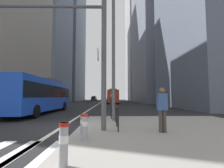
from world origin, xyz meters
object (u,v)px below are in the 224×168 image
at_px(car_oncoming_mid, 94,99).
at_px(pedestrian_walking, 162,107).
at_px(traffic_signal_gantry, 61,39).
at_px(street_lamp_post, 113,37).
at_px(pedestrian_waiting, 112,105).
at_px(car_receding_far, 110,99).
at_px(bollard_front, 64,142).
at_px(car_receding_near, 110,99).
at_px(city_bus_red_receding, 113,96).
at_px(bollard_right, 83,123).
at_px(city_bus_blue_oncoming, 41,94).
at_px(bollard_left, 85,125).

distance_m(car_oncoming_mid, pedestrian_walking, 60.69).
relative_size(traffic_signal_gantry, pedestrian_walking, 3.36).
xyz_separation_m(street_lamp_post, pedestrian_walking, (1.86, -3.46, -4.13)).
height_order(car_oncoming_mid, street_lamp_post, street_lamp_post).
bearing_deg(pedestrian_waiting, traffic_signal_gantry, -119.64).
bearing_deg(car_oncoming_mid, car_receding_far, -69.86).
bearing_deg(pedestrian_walking, bollard_front, -133.11).
relative_size(car_receding_near, car_receding_far, 0.87).
xyz_separation_m(city_bus_red_receding, bollard_right, (-1.87, -34.42, -1.25)).
bearing_deg(city_bus_red_receding, street_lamp_post, -91.18).
xyz_separation_m(bollard_front, bollard_right, (-0.06, 2.87, -0.06)).
bearing_deg(bollard_right, pedestrian_walking, 7.07).
relative_size(city_bus_blue_oncoming, pedestrian_walking, 6.65).
height_order(car_oncoming_mid, bollard_right, car_oncoming_mid).
distance_m(bollard_front, bollard_right, 2.87).
distance_m(car_receding_near, pedestrian_walking, 57.88).
xyz_separation_m(city_bus_blue_oncoming, pedestrian_walking, (8.67, -9.65, -0.69)).
xyz_separation_m(car_receding_near, bollard_right, (-1.39, -58.24, -0.41)).
bearing_deg(bollard_right, pedestrian_waiting, 76.33).
relative_size(car_receding_far, bollard_front, 5.30).
bearing_deg(pedestrian_waiting, street_lamp_post, -86.81).
relative_size(bollard_left, bollard_right, 1.09).
bearing_deg(car_receding_far, car_receding_near, 89.14).
bearing_deg(traffic_signal_gantry, bollard_front, -72.57).
bearing_deg(bollard_front, bollard_left, 86.58).
xyz_separation_m(city_bus_blue_oncoming, bollard_left, (5.76, -10.75, -1.22)).
relative_size(city_bus_red_receding, bollard_front, 12.27).
bearing_deg(city_bus_blue_oncoming, traffic_signal_gantry, -64.10).
height_order(car_receding_near, street_lamp_post, street_lamp_post).
distance_m(city_bus_blue_oncoming, bollard_left, 12.25).
distance_m(city_bus_red_receding, traffic_signal_gantry, 33.78).
xyz_separation_m(car_receding_far, bollard_left, (-0.99, -44.44, -0.37)).
distance_m(car_receding_near, pedestrian_waiting, 53.37).
bearing_deg(car_receding_near, traffic_signal_gantry, -92.49).
height_order(car_receding_far, street_lamp_post, street_lamp_post).
distance_m(city_bus_blue_oncoming, city_bus_red_receding, 25.49).
relative_size(car_receding_near, bollard_front, 4.64).
relative_size(city_bus_red_receding, bollard_left, 12.84).
relative_size(city_bus_blue_oncoming, car_oncoming_mid, 2.56).
xyz_separation_m(car_oncoming_mid, car_receding_far, (6.16, -16.81, 0.00)).
xyz_separation_m(city_bus_blue_oncoming, street_lamp_post, (6.82, -6.19, 3.45)).
height_order(car_receding_far, bollard_left, car_receding_far).
relative_size(street_lamp_post, pedestrian_walking, 4.48).
height_order(city_bus_red_receding, car_oncoming_mid, city_bus_red_receding).
bearing_deg(traffic_signal_gantry, bollard_right, -37.13).
bearing_deg(car_receding_near, bollard_front, -91.25).
bearing_deg(pedestrian_walking, car_receding_near, 91.70).
distance_m(car_receding_near, car_receding_far, 14.52).
bearing_deg(bollard_right, bollard_front, -88.89).
xyz_separation_m(city_bus_red_receding, car_receding_near, (-0.48, 23.83, -0.85)).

